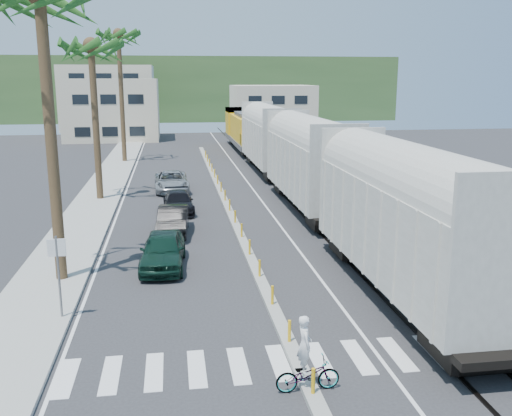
{
  "coord_description": "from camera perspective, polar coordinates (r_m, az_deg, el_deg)",
  "views": [
    {
      "loc": [
        -3.41,
        -16.92,
        8.1
      ],
      "look_at": [
        0.51,
        9.46,
        2.0
      ],
      "focal_mm": 40.0,
      "sensor_mm": 36.0,
      "label": 1
    }
  ],
  "objects": [
    {
      "name": "ground",
      "position": [
        19.07,
        2.72,
        -12.28
      ],
      "size": [
        140.0,
        140.0,
        0.0
      ],
      "primitive_type": "plane",
      "color": "#28282B",
      "rests_on": "ground"
    },
    {
      "name": "sidewalk",
      "position": [
        42.98,
        -15.11,
        1.68
      ],
      "size": [
        3.0,
        90.0,
        0.15
      ],
      "primitive_type": "cube",
      "color": "gray",
      "rests_on": "ground"
    },
    {
      "name": "rails",
      "position": [
        46.41,
        2.11,
        2.86
      ],
      "size": [
        1.56,
        100.0,
        0.06
      ],
      "color": "black",
      "rests_on": "ground"
    },
    {
      "name": "median",
      "position": [
        37.89,
        -3.11,
        0.66
      ],
      "size": [
        0.45,
        60.0,
        0.85
      ],
      "color": "gray",
      "rests_on": "ground"
    },
    {
      "name": "crosswalk",
      "position": [
        17.31,
        4.04,
        -15.03
      ],
      "size": [
        14.0,
        2.2,
        0.01
      ],
      "primitive_type": "cube",
      "color": "silver",
      "rests_on": "ground"
    },
    {
      "name": "lane_markings",
      "position": [
        42.71,
        -6.62,
        1.87
      ],
      "size": [
        9.42,
        90.0,
        0.01
      ],
      "color": "silver",
      "rests_on": "ground"
    },
    {
      "name": "freight_train",
      "position": [
        41.21,
        3.4,
        5.62
      ],
      "size": [
        3.0,
        60.94,
        5.85
      ],
      "color": "#A8A69A",
      "rests_on": "ground"
    },
    {
      "name": "palm_trees",
      "position": [
        39.99,
        -15.83,
        16.3
      ],
      "size": [
        3.5,
        37.2,
        13.75
      ],
      "color": "brown",
      "rests_on": "ground"
    },
    {
      "name": "street_sign",
      "position": [
        20.26,
        -19.19,
        -5.47
      ],
      "size": [
        0.6,
        0.08,
        3.0
      ],
      "color": "slate",
      "rests_on": "ground"
    },
    {
      "name": "buildings",
      "position": [
        88.7,
        -10.56,
        10.26
      ],
      "size": [
        38.0,
        27.0,
        10.0
      ],
      "color": "beige",
      "rests_on": "ground"
    },
    {
      "name": "hillside",
      "position": [
        116.99,
        -6.93,
        11.77
      ],
      "size": [
        80.0,
        20.0,
        12.0
      ],
      "primitive_type": "cube",
      "color": "#385628",
      "rests_on": "ground"
    },
    {
      "name": "car_lead",
      "position": [
        25.2,
        -9.3,
        -4.17
      ],
      "size": [
        2.41,
        4.82,
        1.57
      ],
      "primitive_type": "imported",
      "rotation": [
        0.0,
        0.0,
        -0.06
      ],
      "color": "black",
      "rests_on": "ground"
    },
    {
      "name": "car_second",
      "position": [
        30.49,
        -8.31,
        -1.26
      ],
      "size": [
        2.1,
        4.59,
        1.45
      ],
      "primitive_type": "imported",
      "rotation": [
        0.0,
        0.0,
        -0.07
      ],
      "color": "black",
      "rests_on": "ground"
    },
    {
      "name": "car_third",
      "position": [
        35.37,
        -7.77,
        0.58
      ],
      "size": [
        2.13,
        4.52,
        1.27
      ],
      "primitive_type": "imported",
      "rotation": [
        0.0,
        0.0,
        0.04
      ],
      "color": "black",
      "rests_on": "ground"
    },
    {
      "name": "car_rear",
      "position": [
        42.11,
        -8.44,
        2.65
      ],
      "size": [
        2.77,
        5.36,
        1.44
      ],
      "primitive_type": "imported",
      "rotation": [
        0.0,
        0.0,
        0.04
      ],
      "color": "#A1A3A6",
      "rests_on": "ground"
    },
    {
      "name": "cyclist",
      "position": [
        15.6,
        5.11,
        -15.55
      ],
      "size": [
        0.77,
        1.78,
        2.13
      ],
      "rotation": [
        0.0,
        0.0,
        1.61
      ],
      "color": "#9EA0A5",
      "rests_on": "ground"
    }
  ]
}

